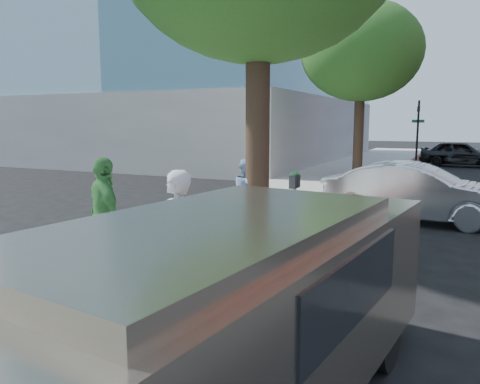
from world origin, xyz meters
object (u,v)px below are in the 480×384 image
Objects in this scene: person_gray at (176,239)px; sedan_silver at (415,192)px; person_green at (105,217)px; bg_car at (461,154)px; parking_meter at (294,193)px; van at (246,303)px; person_officer at (248,194)px.

sedan_silver is (2.20, 7.68, -0.29)m from person_gray.
bg_car is at bearing -70.91° from person_green.
person_gray is 25.16m from bg_car.
sedan_silver is (1.79, 4.26, -0.45)m from parking_meter.
parking_meter is 5.01m from van.
person_green is 8.08m from sedan_silver.
person_officer reaches higher than sedan_silver.
person_gray reaches higher than sedan_silver.
parking_meter is 0.32× the size of sedan_silver.
parking_meter is 0.80× the size of person_green.
van is at bearing 174.87° from person_officer.
sedan_silver is 0.90× the size of van.
person_gray is 2.18m from van.
person_green is 0.41× the size of sedan_silver.
person_green reaches higher than person_gray.
bg_car is (4.12, 20.55, -0.20)m from person_officer.
person_gray is at bearing -96.84° from parking_meter.
parking_meter is 3.52m from person_green.
bg_car is at bearing -40.98° from person_officer.
person_green is (-0.69, -3.80, 0.13)m from person_officer.
person_green reaches higher than sedan_silver.
person_green is at bearing -127.04° from parking_meter.
bg_car is 0.86× the size of van.
person_green is (-2.12, -2.80, -0.13)m from parking_meter.
sedan_silver is at bearing -178.69° from bg_car.
van is (3.35, -2.04, -0.08)m from person_green.
person_gray is 0.39× the size of sedan_silver.
bg_car is at bearing 0.95° from sedan_silver.
sedan_silver is (3.22, 3.26, -0.20)m from person_officer.
person_officer is at bearing 172.97° from bg_car.
person_gray reaches higher than parking_meter.
person_officer is at bearing 139.36° from sedan_silver.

